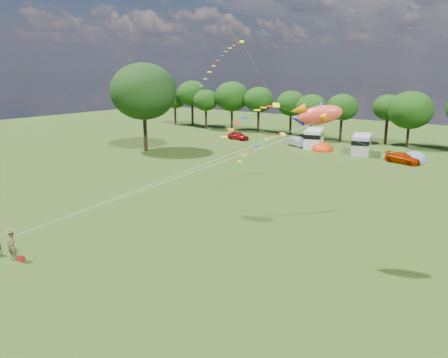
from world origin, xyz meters
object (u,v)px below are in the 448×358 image
Objects in this scene: campervan_c at (361,144)px; kite_flyer at (12,246)px; car_a at (238,136)px; tent_orange at (322,150)px; tent_greyblue at (414,161)px; big_tree at (143,92)px; car_c at (403,158)px; fish_kite at (315,115)px; campervan_b at (314,138)px; car_b at (297,142)px.

kite_flyer is at bearing 158.40° from campervan_c.
car_a is at bearing 74.46° from campervan_c.
tent_orange is at bearing 84.23° from campervan_c.
campervan_c is 1.53× the size of tent_greyblue.
car_c is (34.64, 14.06, -8.32)m from big_tree.
fish_kite reaches higher than car_a.
car_c is 2.43m from tent_greyblue.
big_tree reaches higher than tent_greyblue.
car_a is at bearing 98.02° from kite_flyer.
campervan_c is 3.12× the size of kite_flyer.
car_a is 1.07× the size of tent_greyblue.
campervan_b is (14.23, 1.02, 0.84)m from car_a.
kite_flyer is at bearing -104.96° from tent_greyblue.
fish_kite is at bearing 25.88° from kite_flyer.
campervan_c is 8.07m from tent_greyblue.
campervan_b is at bearing -77.30° from car_a.
kite_flyer is (2.78, -51.61, -0.57)m from campervan_b.
car_c is at bearing 64.93° from kite_flyer.
tent_orange is 49.62m from kite_flyer.
campervan_b reaches higher than tent_orange.
car_a is 0.94× the size of car_c.
car_c is at bearing -87.76° from car_a.
tent_greyblue is at bearing 64.48° from kite_flyer.
campervan_c is 5.98m from tent_orange.
big_tree is at bearing 113.38° from kite_flyer.
fish_kite is (32.79, -38.94, 8.87)m from car_a.
fish_kite is at bearing -67.00° from tent_orange.
campervan_b is at bearing 172.33° from tent_greyblue.
fish_kite is at bearing 179.43° from campervan_c.
campervan_b is 1.58× the size of tent_greyblue.
campervan_b reaches higher than car_c.
car_b is 10.79m from campervan_c.
car_b is at bearing 96.60° from car_c.
campervan_b is at bearing -47.97° from car_b.
fish_kite is at bearing -131.29° from car_a.
tent_orange is (22.05, 16.34, -9.00)m from big_tree.
fish_kite is at bearing -156.76° from car_c.
campervan_b is (19.61, 18.34, -7.46)m from big_tree.
car_c is (29.26, -3.27, -0.03)m from car_a.
fish_kite reaches higher than kite_flyer.
campervan_b is 8.21m from campervan_c.
car_b is 0.93× the size of car_c.
car_b is (16.99, 17.48, -8.26)m from big_tree.
car_a is 16.72m from tent_orange.
campervan_b is 1.75× the size of tent_orange.
car_c is 48.89m from kite_flyer.
campervan_c is at bearing -66.95° from car_b.
big_tree is 3.90× the size of fish_kite.
tent_greyblue is at bearing -115.46° from campervan_b.
campervan_c is 1.69× the size of tent_orange.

